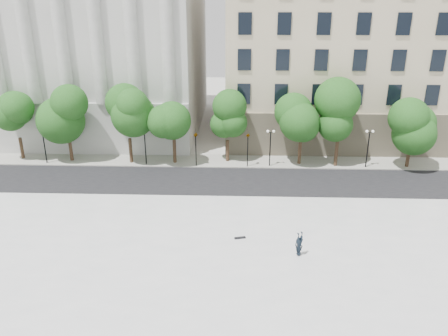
{
  "coord_description": "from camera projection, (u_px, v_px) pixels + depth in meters",
  "views": [
    {
      "loc": [
        3.54,
        -20.86,
        16.51
      ],
      "look_at": [
        2.43,
        10.0,
        4.63
      ],
      "focal_mm": 35.0,
      "sensor_mm": 36.0,
      "label": 1
    }
  ],
  "objects": [
    {
      "name": "far_sidewalk",
      "position": [
        206.0,
        161.0,
        47.87
      ],
      "size": [
        60.0,
        4.0,
        0.12
      ],
      "primitive_type": "cube",
      "color": "#ADAB9F",
      "rests_on": "ground"
    },
    {
      "name": "street",
      "position": [
        202.0,
        183.0,
        42.29
      ],
      "size": [
        60.0,
        8.0,
        0.02
      ],
      "primitive_type": "cube",
      "color": "black",
      "rests_on": "ground"
    },
    {
      "name": "building_west",
      "position": [
        84.0,
        30.0,
        57.42
      ],
      "size": [
        31.5,
        27.65,
        25.6
      ],
      "color": "silver",
      "rests_on": "ground"
    },
    {
      "name": "street_trees",
      "position": [
        213.0,
        118.0,
        45.44
      ],
      "size": [
        46.06,
        5.45,
        7.56
      ],
      "color": "#382619",
      "rests_on": "ground"
    },
    {
      "name": "traffic_light_west",
      "position": [
        195.0,
        133.0,
        44.99
      ],
      "size": [
        0.44,
        1.88,
        4.25
      ],
      "color": "black",
      "rests_on": "ground"
    },
    {
      "name": "person_lying",
      "position": [
        299.0,
        252.0,
        29.33
      ],
      "size": [
        1.46,
        1.81,
        0.47
      ],
      "primitive_type": "imported",
      "rotation": [
        -1.54,
        0.0,
        0.56
      ],
      "color": "black",
      "rests_on": "plaza"
    },
    {
      "name": "building_east",
      "position": [
        366.0,
        44.0,
        57.13
      ],
      "size": [
        36.0,
        26.15,
        23.0
      ],
      "color": "beige",
      "rests_on": "ground"
    },
    {
      "name": "skateboard",
      "position": [
        240.0,
        238.0,
        31.5
      ],
      "size": [
        0.85,
        0.41,
        0.08
      ],
      "primitive_type": "cube",
      "rotation": [
        0.0,
        0.0,
        0.26
      ],
      "color": "black",
      "rests_on": "plaza"
    },
    {
      "name": "ground",
      "position": [
        176.0,
        303.0,
        25.5
      ],
      "size": [
        160.0,
        160.0,
        0.0
      ],
      "primitive_type": "plane",
      "color": "#B8B5AE",
      "rests_on": "ground"
    },
    {
      "name": "traffic_light_east",
      "position": [
        248.0,
        134.0,
        44.83
      ],
      "size": [
        0.63,
        1.76,
        4.19
      ],
      "color": "black",
      "rests_on": "ground"
    },
    {
      "name": "lamp_posts",
      "position": [
        204.0,
        140.0,
        45.54
      ],
      "size": [
        34.97,
        0.28,
        4.32
      ],
      "color": "black",
      "rests_on": "ground"
    },
    {
      "name": "plaza",
      "position": [
        183.0,
        270.0,
        28.22
      ],
      "size": [
        44.0,
        22.0,
        0.45
      ],
      "primitive_type": "cube",
      "color": "white",
      "rests_on": "ground"
    }
  ]
}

